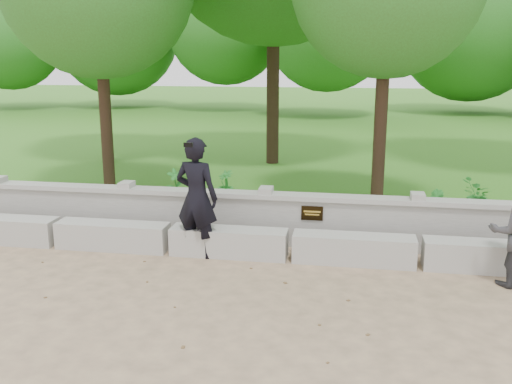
% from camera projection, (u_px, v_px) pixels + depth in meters
% --- Properties ---
extents(ground, '(80.00, 80.00, 0.00)m').
position_uv_depth(ground, '(273.00, 310.00, 7.32)').
color(ground, tan).
rests_on(ground, ground).
extents(lawn, '(40.00, 22.00, 0.25)m').
position_uv_depth(lawn, '(327.00, 141.00, 20.70)').
color(lawn, '#38741B').
rests_on(lawn, ground).
extents(concrete_bench, '(11.90, 0.45, 0.45)m').
position_uv_depth(concrete_bench, '(290.00, 246.00, 9.09)').
color(concrete_bench, '#B2B0A8').
rests_on(concrete_bench, ground).
extents(parapet_wall, '(12.50, 0.35, 0.90)m').
position_uv_depth(parapet_wall, '(295.00, 219.00, 9.70)').
color(parapet_wall, '#A7A59E').
rests_on(parapet_wall, ground).
extents(man_main, '(0.79, 0.72, 1.95)m').
position_uv_depth(man_main, '(197.00, 198.00, 9.06)').
color(man_main, black).
rests_on(man_main, ground).
extents(shrub_a, '(0.41, 0.40, 0.66)m').
position_uv_depth(shrub_a, '(176.00, 184.00, 11.79)').
color(shrub_a, '#2C812D').
rests_on(shrub_a, lawn).
extents(shrub_b, '(0.34, 0.38, 0.58)m').
position_uv_depth(shrub_b, '(435.00, 205.00, 10.28)').
color(shrub_b, '#2C812D').
rests_on(shrub_b, lawn).
extents(shrub_c, '(0.76, 0.77, 0.65)m').
position_uv_depth(shrub_c, '(477.00, 195.00, 10.88)').
color(shrub_c, '#2C812D').
rests_on(shrub_c, lawn).
extents(shrub_d, '(0.45, 0.44, 0.60)m').
position_uv_depth(shrub_d, '(225.00, 185.00, 11.88)').
color(shrub_d, '#2C812D').
rests_on(shrub_d, lawn).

